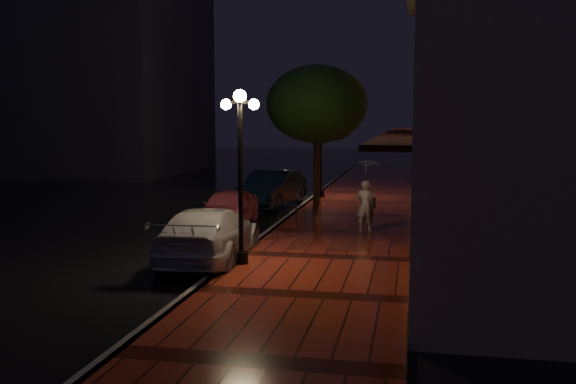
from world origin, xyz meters
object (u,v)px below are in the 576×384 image
Objects in this scene: streetlamp_near at (240,166)px; streetlamp_far at (321,144)px; street_tree at (317,107)px; pink_car at (228,207)px; silver_car at (209,234)px; navy_car at (272,189)px; parking_meter at (296,198)px; woman_with_umbrella at (366,184)px.

streetlamp_near is 14.00m from streetlamp_far.
pink_car is (-2.47, -4.60, -3.60)m from street_tree.
streetlamp_far is 8.16m from pink_car.
streetlamp_near is 0.87× the size of silver_car.
streetlamp_near is 7.04m from pink_car.
streetlamp_near is at bearing -69.88° from pink_car.
navy_car is at bearing 179.95° from street_tree.
street_tree is 4.48× the size of parking_meter.
pink_car is at bearing -12.22° from woman_with_umbrella.
silver_car is 5.93m from woman_with_umbrella.
streetlamp_far reaches higher than silver_car.
streetlamp_far is at bearing 94.91° from street_tree.
parking_meter is at bearing 16.59° from pink_car.
streetlamp_far is 7.15m from parking_meter.
streetlamp_far reaches higher than navy_car.
streetlamp_far is at bearing -97.73° from silver_car.
streetlamp_near is 11.26m from navy_car.
pink_car is at bearing 109.12° from streetlamp_near.
street_tree reaches higher than navy_car.
streetlamp_far is at bearing 81.06° from parking_meter.
silver_car is (-1.08, 0.74, -1.88)m from streetlamp_near.
silver_car is (0.57, -10.25, -0.08)m from navy_car.
navy_car reaches higher than silver_car.
pink_car is at bearing -118.28° from street_tree.
streetlamp_near is at bearing -91.35° from street_tree.
street_tree is (0.26, -3.01, 1.64)m from streetlamp_far.
parking_meter is (0.12, 7.04, -1.67)m from streetlamp_near.
parking_meter is (0.12, -6.96, -1.67)m from streetlamp_far.
parking_meter is at bearing 89.05° from streetlamp_near.
street_tree is 1.53× the size of pink_car.
parking_meter reaches higher than silver_car.
street_tree is at bearing -85.09° from streetlamp_far.
pink_car is 0.79× the size of navy_car.
streetlamp_near is at bearing -73.70° from navy_car.
streetlamp_near reaches higher than navy_car.
navy_car reaches higher than parking_meter.
streetlamp_near reaches higher than parking_meter.
streetlamp_near is at bearing 63.93° from woman_with_umbrella.
navy_car is (-1.91, 0.00, -3.45)m from street_tree.
silver_car is at bearing -94.67° from streetlamp_far.
streetlamp_near is at bearing -90.00° from streetlamp_far.
streetlamp_far is 1.86× the size of woman_with_umbrella.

